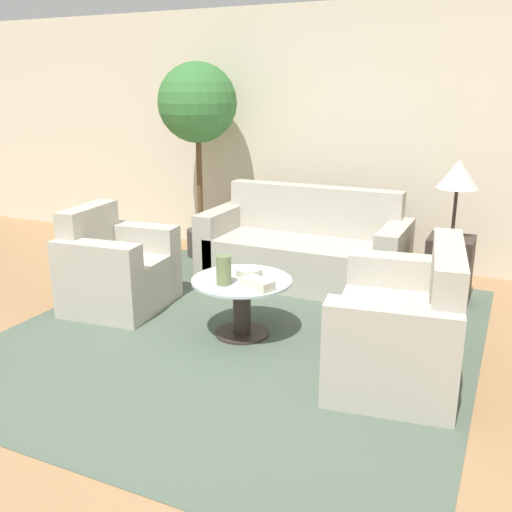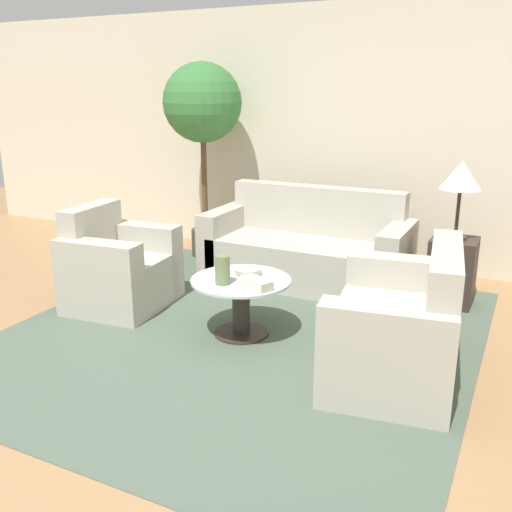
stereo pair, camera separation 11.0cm
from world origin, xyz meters
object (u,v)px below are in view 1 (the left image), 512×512
object	(u,v)px
loveseat	(405,330)
potted_plant	(198,111)
coffee_table	(242,299)
armchair	(114,272)
vase	(224,270)
bowl	(249,272)
table_lamp	(458,176)
book_stack	(258,284)
sofa_main	(305,251)

from	to	relation	value
loveseat	potted_plant	xyz separation A→B (m)	(-2.54, 1.77, 1.26)
coffee_table	potted_plant	world-z (taller)	potted_plant
armchair	vase	bearing A→B (deg)	-106.60
loveseat	bowl	size ratio (longest dim) A/B	6.67
coffee_table	table_lamp	xyz separation A→B (m)	(1.31, 1.37, 0.81)
bowl	book_stack	size ratio (longest dim) A/B	0.75
armchair	table_lamp	world-z (taller)	table_lamp
potted_plant	table_lamp	bearing A→B (deg)	-6.71
vase	bowl	world-z (taller)	vase
table_lamp	coffee_table	bearing A→B (deg)	-133.56
table_lamp	bowl	distance (m)	1.92
potted_plant	coffee_table	bearing A→B (deg)	-51.78
book_stack	table_lamp	bearing A→B (deg)	75.74
loveseat	potted_plant	distance (m)	3.34
vase	loveseat	bearing A→B (deg)	2.73
potted_plant	vase	xyz separation A→B (m)	(1.26, -1.83, -1.01)
armchair	bowl	bearing A→B (deg)	-94.32
armchair	bowl	size ratio (longest dim) A/B	4.64
vase	book_stack	size ratio (longest dim) A/B	0.81
table_lamp	potted_plant	world-z (taller)	potted_plant
vase	book_stack	xyz separation A→B (m)	(0.26, 0.02, -0.07)
armchair	bowl	xyz separation A→B (m)	(1.24, 0.02, 0.17)
armchair	potted_plant	bearing A→B (deg)	-2.20
loveseat	potted_plant	size ratio (longest dim) A/B	0.63
sofa_main	armchair	xyz separation A→B (m)	(-1.23, -1.29, 0.00)
armchair	table_lamp	bearing A→B (deg)	-68.49
loveseat	coffee_table	bearing A→B (deg)	-102.15
sofa_main	table_lamp	xyz separation A→B (m)	(1.31, 0.01, 0.80)
sofa_main	book_stack	distance (m)	1.52
sofa_main	table_lamp	bearing A→B (deg)	0.30
vase	potted_plant	bearing A→B (deg)	124.46
sofa_main	book_stack	world-z (taller)	sofa_main
sofa_main	bowl	world-z (taller)	sofa_main
table_lamp	bowl	bearing A→B (deg)	-135.69
armchair	bowl	distance (m)	1.25
table_lamp	book_stack	size ratio (longest dim) A/B	2.50
sofa_main	loveseat	bearing A→B (deg)	-50.01
sofa_main	potted_plant	bearing A→B (deg)	166.51
armchair	vase	xyz separation A→B (m)	(1.17, -0.23, 0.25)
sofa_main	potted_plant	world-z (taller)	potted_plant
loveseat	potted_plant	bearing A→B (deg)	-132.88
armchair	coffee_table	size ratio (longest dim) A/B	1.22
loveseat	bowl	xyz separation A→B (m)	(-1.21, 0.19, 0.17)
book_stack	vase	bearing A→B (deg)	-153.26
bowl	potted_plant	bearing A→B (deg)	130.18
sofa_main	bowl	distance (m)	1.27
armchair	book_stack	bearing A→B (deg)	-103.83
bowl	vase	bearing A→B (deg)	-106.40
coffee_table	vase	size ratio (longest dim) A/B	3.52
loveseat	book_stack	distance (m)	1.04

